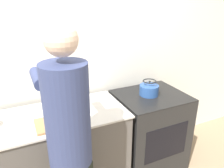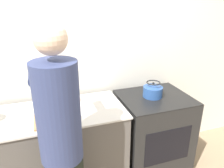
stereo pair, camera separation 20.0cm
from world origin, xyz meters
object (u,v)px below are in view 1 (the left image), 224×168
oven (149,130)px  person (69,143)px  knife (57,123)px  kettle (149,89)px  bowl_prep (68,101)px  cutting_board (56,123)px

oven → person: size_ratio=0.51×
knife → kettle: bearing=-4.9°
oven → kettle: size_ratio=4.34×
oven → bowl_prep: size_ratio=5.49×
cutting_board → bowl_prep: bearing=59.5°
oven → person: bearing=-152.3°
cutting_board → knife: 0.03m
person → kettle: size_ratio=8.54×
person → cutting_board: bearing=92.6°
person → kettle: (1.03, 0.57, -0.00)m
person → bowl_prep: size_ratio=10.79×
kettle → cutting_board: bearing=-170.4°
cutting_board → kettle: (1.05, 0.18, 0.06)m
kettle → person: bearing=-151.0°
oven → kettle: 0.52m
kettle → bowl_prep: kettle is taller
kettle → knife: bearing=-169.2°
oven → cutting_board: 1.18m
person → bowl_prep: person is taller
person → cutting_board: (-0.02, 0.40, -0.06)m
oven → cutting_board: (-1.08, -0.16, 0.47)m
oven → knife: bearing=-170.4°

